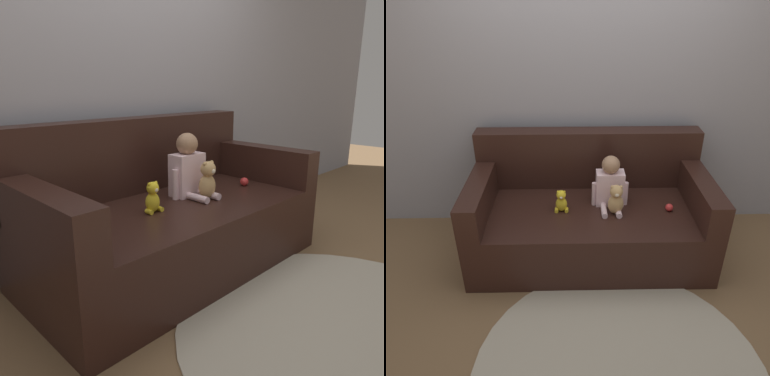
{
  "view_description": "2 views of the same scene",
  "coord_description": "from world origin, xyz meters",
  "views": [
    {
      "loc": [
        -1.52,
        -1.66,
        1.16
      ],
      "look_at": [
        0.08,
        -0.07,
        0.53
      ],
      "focal_mm": 35.0,
      "sensor_mm": 36.0,
      "label": 1
    },
    {
      "loc": [
        -0.15,
        -2.53,
        2.03
      ],
      "look_at": [
        -0.1,
        -0.04,
        0.64
      ],
      "focal_mm": 35.0,
      "sensor_mm": 36.0,
      "label": 2
    }
  ],
  "objects": [
    {
      "name": "ground_plane",
      "position": [
        0.0,
        0.0,
        0.0
      ],
      "size": [
        12.0,
        12.0,
        0.0
      ],
      "primitive_type": "plane",
      "color": "brown"
    },
    {
      "name": "wall_back",
      "position": [
        0.0,
        0.56,
        1.3
      ],
      "size": [
        8.0,
        0.05,
        2.6
      ],
      "color": "#93939E",
      "rests_on": "ground_plane"
    },
    {
      "name": "couch",
      "position": [
        0.0,
        0.06,
        0.33
      ],
      "size": [
        1.88,
        0.95,
        0.94
      ],
      "color": "black",
      "rests_on": "ground_plane"
    },
    {
      "name": "person_baby",
      "position": [
        0.16,
        0.05,
        0.62
      ],
      "size": [
        0.29,
        0.31,
        0.41
      ],
      "color": "silver",
      "rests_on": "couch"
    },
    {
      "name": "teddy_bear_brown",
      "position": [
        0.19,
        -0.1,
        0.57
      ],
      "size": [
        0.12,
        0.11,
        0.25
      ],
      "color": "tan",
      "rests_on": "couch"
    },
    {
      "name": "plush_toy_side",
      "position": [
        -0.23,
        -0.05,
        0.53
      ],
      "size": [
        0.11,
        0.08,
        0.18
      ],
      "color": "yellow",
      "rests_on": "couch"
    },
    {
      "name": "toy_ball",
      "position": [
        0.62,
        -0.07,
        0.47
      ],
      "size": [
        0.06,
        0.06,
        0.06
      ],
      "color": "red",
      "rests_on": "couch"
    },
    {
      "name": "floor_rug",
      "position": [
        0.12,
        -1.14,
        0.01
      ],
      "size": [
        1.75,
        1.75,
        0.01
      ],
      "color": "#B2A893",
      "rests_on": "ground_plane"
    }
  ]
}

